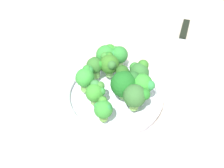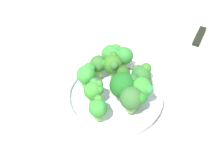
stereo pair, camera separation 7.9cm
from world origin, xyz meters
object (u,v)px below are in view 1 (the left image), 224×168
broccoli_floret_3 (125,83)px  knife (182,38)px  broccoli_floret_7 (135,96)px  broccoli_floret_9 (104,109)px  broccoli_floret_1 (96,92)px  broccoli_floret_5 (109,64)px  bowl (112,96)px  broccoli_floret_6 (119,55)px  broccoli_floret_0 (142,85)px  broccoli_floret_10 (106,55)px  broccoli_floret_4 (95,66)px  broccoli_floret_8 (139,72)px  broccoli_floret_2 (86,77)px

broccoli_floret_3 → knife: broccoli_floret_3 is taller
broccoli_floret_7 → broccoli_floret_9: bearing=33.9°
broccoli_floret_1 → broccoli_floret_5: 10.16cm
bowl → broccoli_floret_7: broccoli_floret_7 is taller
broccoli_floret_5 → broccoli_floret_6: (-1.91, -4.02, -0.19)cm
broccoli_floret_0 → broccoli_floret_7: bearing=73.6°
broccoli_floret_0 → knife: (-11.04, -29.81, -7.26)cm
broccoli_floret_3 → broccoli_floret_5: 8.24cm
broccoli_floret_3 → bowl: bearing=-8.5°
broccoli_floret_0 → broccoli_floret_10: size_ratio=1.07×
broccoli_floret_0 → broccoli_floret_4: bearing=-22.4°
broccoli_floret_1 → broccoli_floret_8: (-9.90, -8.79, 0.11)cm
broccoli_floret_4 → bowl: bearing=137.0°
broccoli_floret_3 → broccoli_floret_4: size_ratio=1.28×
broccoli_floret_6 → broccoli_floret_3: bearing=106.3°
broccoli_floret_9 → broccoli_floret_7: bearing=-146.1°
broccoli_floret_4 → broccoli_floret_10: (-2.29, -4.65, 0.28)cm
broccoli_floret_4 → knife: size_ratio=0.23×
broccoli_floret_5 → broccoli_floret_10: bearing=-68.1°
bowl → broccoli_floret_2: (6.94, -0.15, 5.94)cm
broccoli_floret_6 → broccoli_floret_7: size_ratio=0.89×
broccoli_floret_1 → broccoli_floret_4: bearing=-77.4°
broccoli_floret_7 → broccoli_floret_5: bearing=-51.8°
broccoli_floret_2 → broccoli_floret_6: bearing=-125.8°
broccoli_floret_5 → broccoli_floret_0: bearing=145.8°
broccoli_floret_3 → broccoli_floret_7: size_ratio=1.06×
broccoli_floret_2 → broccoli_floret_7: size_ratio=0.93×
knife → broccoli_floret_8: bearing=63.7°
broccoli_floret_4 → broccoli_floret_7: broccoli_floret_7 is taller
broccoli_floret_6 → broccoli_floret_8: same height
broccoli_floret_5 → broccoli_floret_8: size_ratio=1.04×
bowl → broccoli_floret_7: (-6.40, 4.25, 6.23)cm
broccoli_floret_2 → broccoli_floret_4: (-1.45, -4.97, -0.58)cm
knife → broccoli_floret_3: bearing=63.0°
broccoli_floret_0 → broccoli_floret_1: bearing=18.4°
broccoli_floret_6 → knife: size_ratio=0.25×
broccoli_floret_5 → broccoli_floret_10: (1.50, -3.72, -0.38)cm
bowl → knife: (-18.62, -29.55, -1.22)cm
broccoli_floret_1 → knife: size_ratio=0.23×
broccoli_floret_2 → broccoli_floret_9: bearing=125.2°
broccoli_floret_8 → broccoli_floret_10: bearing=-27.1°
broccoli_floret_8 → broccoli_floret_0: bearing=102.7°
broccoli_floret_2 → broccoli_floret_3: bearing=176.4°
broccoli_floret_5 → broccoli_floret_9: size_ratio=1.14×
broccoli_floret_0 → broccoli_floret_9: broccoli_floret_0 is taller
broccoli_floret_4 → knife: (-24.11, -24.43, -6.58)cm
broccoli_floret_2 → broccoli_floret_8: (-13.37, -4.69, -0.43)cm
broccoli_floret_2 → broccoli_floret_9: size_ratio=1.15×
broccoli_floret_4 → broccoli_floret_6: broccoli_floret_6 is taller
broccoli_floret_6 → broccoli_floret_10: size_ratio=0.99×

